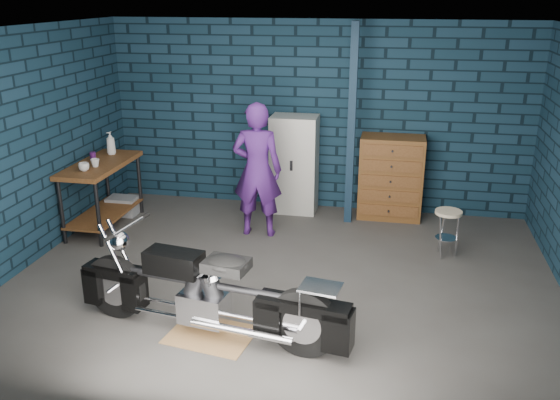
% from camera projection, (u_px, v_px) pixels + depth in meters
% --- Properties ---
extents(ground, '(6.00, 6.00, 0.00)m').
position_uv_depth(ground, '(283.00, 280.00, 6.61)').
color(ground, '#464441').
rests_on(ground, ground).
extents(room_walls, '(6.02, 5.01, 2.71)m').
position_uv_depth(room_walls, '(293.00, 102.00, 6.49)').
color(room_walls, '#102635').
rests_on(room_walls, ground).
extents(support_post, '(0.10, 0.10, 2.70)m').
position_uv_depth(support_post, '(351.00, 126.00, 7.87)').
color(support_post, '#112437').
rests_on(support_post, ground).
extents(workbench, '(0.60, 1.40, 0.91)m').
position_uv_depth(workbench, '(103.00, 195.00, 7.96)').
color(workbench, brown).
rests_on(workbench, ground).
extents(drip_mat, '(0.86, 0.70, 0.01)m').
position_uv_depth(drip_mat, '(211.00, 335.00, 5.55)').
color(drip_mat, olive).
rests_on(drip_mat, ground).
extents(motorcycle, '(2.35, 0.97, 1.01)m').
position_uv_depth(motorcycle, '(209.00, 287.00, 5.39)').
color(motorcycle, black).
rests_on(motorcycle, ground).
extents(person, '(0.66, 0.45, 1.76)m').
position_uv_depth(person, '(257.00, 170.00, 7.60)').
color(person, '#4C1E74').
rests_on(person, ground).
extents(storage_bin, '(0.42, 0.30, 0.26)m').
position_uv_depth(storage_bin, '(123.00, 206.00, 8.53)').
color(storage_bin, gray).
rests_on(storage_bin, ground).
extents(locker, '(0.65, 0.47, 1.40)m').
position_uv_depth(locker, '(294.00, 164.00, 8.49)').
color(locker, beige).
rests_on(locker, ground).
extents(tool_chest, '(0.88, 0.49, 1.17)m').
position_uv_depth(tool_chest, '(391.00, 178.00, 8.28)').
color(tool_chest, brown).
rests_on(tool_chest, ground).
extents(shop_stool, '(0.36, 0.36, 0.58)m').
position_uv_depth(shop_stool, '(447.00, 234.00, 7.13)').
color(shop_stool, '#C0B091').
rests_on(shop_stool, ground).
extents(cup_a, '(0.18, 0.18, 0.11)m').
position_uv_depth(cup_a, '(84.00, 167.00, 7.44)').
color(cup_a, '#C0B091').
rests_on(cup_a, workbench).
extents(cup_b, '(0.14, 0.14, 0.10)m').
position_uv_depth(cup_b, '(95.00, 163.00, 7.62)').
color(cup_b, '#C0B091').
rests_on(cup_b, workbench).
extents(mug_purple, '(0.09, 0.09, 0.11)m').
position_uv_depth(mug_purple, '(93.00, 156.00, 7.93)').
color(mug_purple, '#4B175F').
rests_on(mug_purple, workbench).
extents(bottle, '(0.16, 0.16, 0.32)m').
position_uv_depth(bottle, '(111.00, 143.00, 8.17)').
color(bottle, gray).
rests_on(bottle, workbench).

